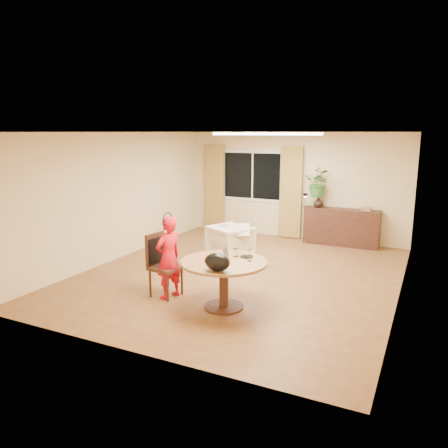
% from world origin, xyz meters
% --- Properties ---
extents(floor, '(6.50, 6.50, 0.00)m').
position_xyz_m(floor, '(0.00, 0.00, 0.00)').
color(floor, brown).
rests_on(floor, ground).
extents(ceiling, '(6.50, 6.50, 0.00)m').
position_xyz_m(ceiling, '(0.00, 0.00, 2.60)').
color(ceiling, white).
rests_on(ceiling, wall_back).
extents(wall_back, '(5.50, 0.00, 5.50)m').
position_xyz_m(wall_back, '(0.00, 3.25, 1.30)').
color(wall_back, beige).
rests_on(wall_back, floor).
extents(wall_left, '(0.00, 6.50, 6.50)m').
position_xyz_m(wall_left, '(-2.75, 0.00, 1.30)').
color(wall_left, beige).
rests_on(wall_left, floor).
extents(wall_right, '(0.00, 6.50, 6.50)m').
position_xyz_m(wall_right, '(2.75, 0.00, 1.30)').
color(wall_right, beige).
rests_on(wall_right, floor).
extents(window, '(1.70, 0.03, 1.30)m').
position_xyz_m(window, '(-1.10, 3.23, 1.50)').
color(window, white).
rests_on(window, wall_back).
extents(curtain_left, '(0.55, 0.08, 2.25)m').
position_xyz_m(curtain_left, '(-2.15, 3.15, 1.15)').
color(curtain_left, olive).
rests_on(curtain_left, wall_back).
extents(curtain_right, '(0.55, 0.08, 2.25)m').
position_xyz_m(curtain_right, '(-0.05, 3.15, 1.15)').
color(curtain_right, olive).
rests_on(curtain_right, wall_back).
extents(ceiling_panel, '(2.20, 0.35, 0.05)m').
position_xyz_m(ceiling_panel, '(0.00, 1.20, 2.57)').
color(ceiling_panel, white).
rests_on(ceiling_panel, ceiling).
extents(dining_table, '(1.29, 1.29, 0.73)m').
position_xyz_m(dining_table, '(0.40, -1.55, 0.58)').
color(dining_table, brown).
rests_on(dining_table, floor).
extents(dining_chair, '(0.54, 0.50, 1.02)m').
position_xyz_m(dining_chair, '(-0.65, -1.52, 0.51)').
color(dining_chair, black).
rests_on(dining_chair, floor).
extents(child, '(0.55, 0.44, 1.32)m').
position_xyz_m(child, '(-0.57, -1.55, 0.66)').
color(child, red).
rests_on(child, floor).
extents(laptop, '(0.37, 0.28, 0.22)m').
position_xyz_m(laptop, '(0.30, -1.59, 0.84)').
color(laptop, '#B7B7BC').
rests_on(laptop, dining_table).
extents(tumbler, '(0.09, 0.09, 0.12)m').
position_xyz_m(tumbler, '(0.46, -1.24, 0.79)').
color(tumbler, white).
rests_on(tumbler, dining_table).
extents(wine_glass, '(0.08, 0.08, 0.19)m').
position_xyz_m(wine_glass, '(0.74, -1.38, 0.83)').
color(wine_glass, white).
rests_on(wine_glass, dining_table).
extents(pot_lid, '(0.24, 0.24, 0.03)m').
position_xyz_m(pot_lid, '(0.62, -1.21, 0.75)').
color(pot_lid, white).
rests_on(pot_lid, dining_table).
extents(handbag, '(0.43, 0.33, 0.25)m').
position_xyz_m(handbag, '(0.52, -2.01, 0.86)').
color(handbag, black).
rests_on(handbag, dining_table).
extents(armchair, '(1.03, 1.04, 0.72)m').
position_xyz_m(armchair, '(-0.60, 0.84, 0.36)').
color(armchair, beige).
rests_on(armchair, floor).
extents(throw, '(0.62, 0.68, 0.03)m').
position_xyz_m(throw, '(-0.39, 0.78, 0.73)').
color(throw, beige).
rests_on(throw, armchair).
extents(sideboard, '(1.70, 0.42, 0.85)m').
position_xyz_m(sideboard, '(1.24, 3.01, 0.43)').
color(sideboard, black).
rests_on(sideboard, floor).
extents(vase, '(0.27, 0.27, 0.25)m').
position_xyz_m(vase, '(0.67, 3.01, 0.98)').
color(vase, black).
rests_on(vase, sideboard).
extents(bouquet, '(0.60, 0.52, 0.66)m').
position_xyz_m(bouquet, '(0.65, 3.01, 1.43)').
color(bouquet, '#286C2C').
rests_on(bouquet, vase).
extents(book_stack, '(0.24, 0.19, 0.09)m').
position_xyz_m(book_stack, '(1.77, 3.01, 0.90)').
color(book_stack, '#855D44').
rests_on(book_stack, sideboard).
extents(desk_lamp, '(0.15, 0.15, 0.34)m').
position_xyz_m(desk_lamp, '(0.37, 2.96, 1.02)').
color(desk_lamp, black).
rests_on(desk_lamp, sideboard).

